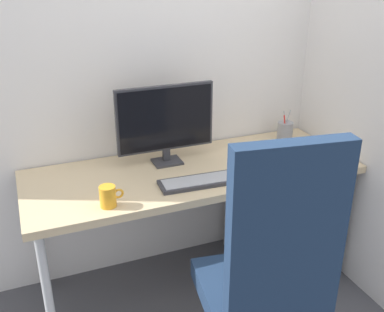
{
  "coord_description": "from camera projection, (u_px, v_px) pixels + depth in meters",
  "views": [
    {
      "loc": [
        -0.79,
        -1.94,
        1.7
      ],
      "look_at": [
        -0.03,
        -0.06,
        0.82
      ],
      "focal_mm": 42.31,
      "sensor_mm": 36.0,
      "label": 1
    }
  ],
  "objects": [
    {
      "name": "wall_back",
      "position": [
        168.0,
        23.0,
        2.32
      ],
      "size": [
        3.17,
        0.04,
        2.8
      ],
      "primitive_type": "cube",
      "color": "white",
      "rests_on": "ground_plane"
    },
    {
      "name": "filing_cabinet",
      "position": [
        280.0,
        219.0,
        2.66
      ],
      "size": [
        0.45,
        0.57,
        0.6
      ],
      "color": "gray",
      "rests_on": "ground_plane"
    },
    {
      "name": "desk",
      "position": [
        193.0,
        179.0,
        2.33
      ],
      "size": [
        1.69,
        0.62,
        0.72
      ],
      "color": "#D1B78C",
      "rests_on": "ground_plane"
    },
    {
      "name": "office_chair",
      "position": [
        270.0,
        271.0,
        1.75
      ],
      "size": [
        0.59,
        0.59,
        1.17
      ],
      "color": "black",
      "rests_on": "ground_plane"
    },
    {
      "name": "notebook",
      "position": [
        312.0,
        153.0,
        2.47
      ],
      "size": [
        0.2,
        0.24,
        0.02
      ],
      "primitive_type": "cube",
      "rotation": [
        0.0,
        0.0,
        -0.24
      ],
      "color": "silver",
      "rests_on": "desk"
    },
    {
      "name": "keyboard",
      "position": [
        200.0,
        181.0,
        2.15
      ],
      "size": [
        0.4,
        0.16,
        0.02
      ],
      "color": "#333338",
      "rests_on": "desk"
    },
    {
      "name": "mouse",
      "position": [
        257.0,
        163.0,
        2.32
      ],
      "size": [
        0.07,
        0.09,
        0.04
      ],
      "primitive_type": "ellipsoid",
      "rotation": [
        0.0,
        0.0,
        0.16
      ],
      "color": "#333338",
      "rests_on": "desk"
    },
    {
      "name": "wall_side_right",
      "position": [
        379.0,
        28.0,
        2.15
      ],
      "size": [
        0.04,
        2.1,
        2.8
      ],
      "primitive_type": "cube",
      "color": "white",
      "rests_on": "ground_plane"
    },
    {
      "name": "monitor",
      "position": [
        166.0,
        120.0,
        2.29
      ],
      "size": [
        0.51,
        0.12,
        0.41
      ],
      "color": "#333338",
      "rests_on": "desk"
    },
    {
      "name": "ground_plane",
      "position": [
        193.0,
        282.0,
        2.6
      ],
      "size": [
        8.0,
        8.0,
        0.0
      ],
      "primitive_type": "plane",
      "color": "#4C4C51"
    },
    {
      "name": "pen_holder",
      "position": [
        285.0,
        131.0,
        2.65
      ],
      "size": [
        0.09,
        0.09,
        0.18
      ],
      "color": "gray",
      "rests_on": "desk"
    },
    {
      "name": "coffee_mug",
      "position": [
        108.0,
        196.0,
        1.94
      ],
      "size": [
        0.11,
        0.07,
        0.1
      ],
      "color": "orange",
      "rests_on": "desk"
    }
  ]
}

